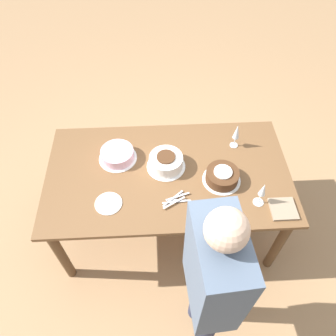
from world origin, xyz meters
name	(u,v)px	position (x,y,z in m)	size (l,w,h in m)	color
ground_plane	(168,224)	(0.00, 0.00, 0.00)	(12.00, 12.00, 0.00)	#A87F56
dining_table	(168,180)	(0.00, 0.00, 0.65)	(1.75, 0.97, 0.75)	brown
cake_center_white	(166,162)	(-0.01, 0.05, 0.80)	(0.28, 0.28, 0.11)	white
cake_front_chocolate	(222,176)	(0.37, -0.09, 0.80)	(0.27, 0.27, 0.10)	white
cake_back_decorated	(117,155)	(-0.36, 0.15, 0.79)	(0.28, 0.28, 0.08)	white
wine_glass_near	(263,191)	(0.59, -0.29, 0.89)	(0.07, 0.07, 0.21)	silver
wine_glass_far	(237,133)	(0.52, 0.24, 0.89)	(0.06, 0.06, 0.21)	silver
dessert_plate_left	(108,203)	(-0.41, -0.24, 0.75)	(0.18, 0.18, 0.01)	white
fork_pile	(175,200)	(0.04, -0.24, 0.76)	(0.20, 0.15, 0.02)	silver
napkin_stack	(283,209)	(0.74, -0.35, 0.76)	(0.17, 0.17, 0.02)	gray
person_cutting	(211,281)	(0.17, -0.87, 0.96)	(0.25, 0.42, 1.59)	#2D334C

